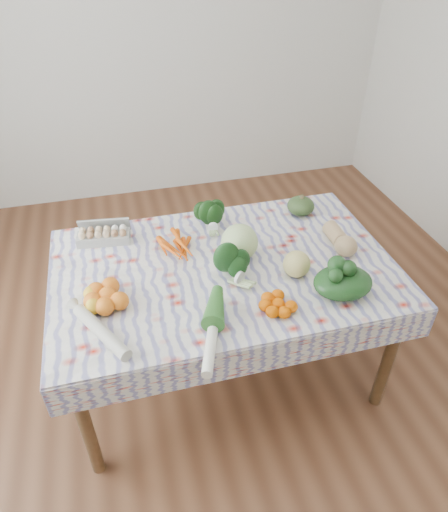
{
  "coord_description": "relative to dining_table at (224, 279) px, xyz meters",
  "views": [
    {
      "loc": [
        -0.45,
        -1.69,
        2.15
      ],
      "look_at": [
        0.0,
        0.0,
        0.82
      ],
      "focal_mm": 32.0,
      "sensor_mm": 36.0,
      "label": 1
    }
  ],
  "objects": [
    {
      "name": "grapefruit",
      "position": [
        0.31,
        -0.16,
        0.15
      ],
      "size": [
        0.15,
        0.15,
        0.13
      ],
      "primitive_type": "sphere",
      "rotation": [
        0.0,
        0.0,
        0.2
      ],
      "color": "#CCBE68",
      "rests_on": "tablecloth"
    },
    {
      "name": "spinach_bag",
      "position": [
        0.46,
        -0.33,
        0.14
      ],
      "size": [
        0.33,
        0.3,
        0.12
      ],
      "primitive_type": "ellipsoid",
      "rotation": [
        0.0,
        0.0,
        0.35
      ],
      "color": "black",
      "rests_on": "tablecloth"
    },
    {
      "name": "egg_carton",
      "position": [
        -0.56,
        0.35,
        0.12
      ],
      "size": [
        0.28,
        0.14,
        0.07
      ],
      "primitive_type": "cube",
      "rotation": [
        0.0,
        0.0,
        -0.13
      ],
      "color": "#A4A49F",
      "rests_on": "tablecloth"
    },
    {
      "name": "tablecloth",
      "position": [
        0.0,
        0.0,
        0.08
      ],
      "size": [
        1.66,
        1.06,
        0.01
      ],
      "primitive_type": "cube",
      "color": "silver",
      "rests_on": "dining_table"
    },
    {
      "name": "kabocha_squash",
      "position": [
        0.54,
        0.36,
        0.13
      ],
      "size": [
        0.19,
        0.19,
        0.1
      ],
      "primitive_type": "ellipsoid",
      "rotation": [
        0.0,
        0.0,
        -0.28
      ],
      "color": "#354E24",
      "rests_on": "tablecloth"
    },
    {
      "name": "orange_cluster",
      "position": [
        -0.56,
        -0.13,
        0.13
      ],
      "size": [
        0.32,
        0.32,
        0.09
      ],
      "primitive_type": "cube",
      "rotation": [
        0.0,
        0.0,
        0.29
      ],
      "color": "orange",
      "rests_on": "tablecloth"
    },
    {
      "name": "kale_bunch",
      "position": [
        0.02,
        0.33,
        0.15
      ],
      "size": [
        0.16,
        0.14,
        0.13
      ],
      "primitive_type": "ellipsoid",
      "rotation": [
        0.0,
        0.0,
        -0.11
      ],
      "color": "#143510",
      "rests_on": "tablecloth"
    },
    {
      "name": "cabbage",
      "position": [
        0.09,
        0.05,
        0.17
      ],
      "size": [
        0.23,
        0.23,
        0.18
      ],
      "primitive_type": "sphere",
      "rotation": [
        0.0,
        0.0,
        -0.35
      ],
      "color": "#B3D181",
      "rests_on": "tablecloth"
    },
    {
      "name": "wall_back",
      "position": [
        0.0,
        2.25,
        0.72
      ],
      "size": [
        4.0,
        0.04,
        2.8
      ],
      "primitive_type": "cube",
      "color": "silver",
      "rests_on": "ground"
    },
    {
      "name": "ground",
      "position": [
        0.0,
        0.0,
        -0.68
      ],
      "size": [
        4.5,
        4.5,
        0.0
      ],
      "primitive_type": "plane",
      "color": "#58321E",
      "rests_on": "ground"
    },
    {
      "name": "butternut_squash",
      "position": [
        0.61,
        -0.0,
        0.14
      ],
      "size": [
        0.12,
        0.24,
        0.11
      ],
      "primitive_type": "ellipsoid",
      "rotation": [
        0.0,
        0.0,
        -0.01
      ],
      "color": "tan",
      "rests_on": "tablecloth"
    },
    {
      "name": "broccoli",
      "position": [
        0.0,
        -0.12,
        0.14
      ],
      "size": [
        0.22,
        0.22,
        0.12
      ],
      "primitive_type": "ellipsoid",
      "rotation": [
        0.0,
        0.0,
        0.59
      ],
      "color": "#194719",
      "rests_on": "tablecloth"
    },
    {
      "name": "mandarin_cluster",
      "position": [
        0.15,
        -0.35,
        0.11
      ],
      "size": [
        0.25,
        0.25,
        0.06
      ],
      "primitive_type": "cube",
      "rotation": [
        0.0,
        0.0,
        0.34
      ],
      "color": "#DF5900",
      "rests_on": "tablecloth"
    },
    {
      "name": "leek",
      "position": [
        -0.16,
        -0.43,
        0.11
      ],
      "size": [
        0.19,
        0.43,
        0.05
      ],
      "primitive_type": "cylinder",
      "rotation": [
        1.57,
        0.0,
        -0.34
      ],
      "color": "white",
      "rests_on": "tablecloth"
    },
    {
      "name": "dining_table",
      "position": [
        0.0,
        0.0,
        0.0
      ],
      "size": [
        1.6,
        1.0,
        0.75
      ],
      "color": "brown",
      "rests_on": "ground"
    },
    {
      "name": "carrot_bunch",
      "position": [
        -0.22,
        0.19,
        0.1
      ],
      "size": [
        0.26,
        0.24,
        0.04
      ],
      "primitive_type": "cube",
      "rotation": [
        0.0,
        0.0,
        -0.13
      ],
      "color": "#E2560C",
      "rests_on": "tablecloth"
    },
    {
      "name": "daikon",
      "position": [
        -0.6,
        -0.32,
        0.11
      ],
      "size": [
        0.23,
        0.35,
        0.05
      ],
      "primitive_type": "cylinder",
      "rotation": [
        1.57,
        0.0,
        0.51
      ],
      "color": "beige",
      "rests_on": "tablecloth"
    }
  ]
}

